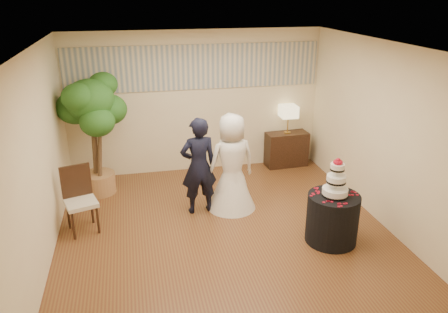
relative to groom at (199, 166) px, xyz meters
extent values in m
cube|color=brown|center=(0.27, -0.65, -0.82)|extent=(5.00, 5.00, 0.00)
cube|color=white|center=(0.27, -0.65, 1.98)|extent=(5.00, 5.00, 0.00)
cube|color=beige|center=(0.27, 1.85, 0.58)|extent=(5.00, 0.06, 2.80)
cube|color=beige|center=(0.27, -3.15, 0.58)|extent=(5.00, 0.06, 2.80)
cube|color=beige|center=(-2.23, -0.65, 0.58)|extent=(0.06, 5.00, 2.80)
cube|color=beige|center=(2.77, -0.65, 0.58)|extent=(0.06, 5.00, 2.80)
cube|color=#ABAB9D|center=(0.27, 1.83, 1.28)|extent=(4.90, 0.02, 0.85)
imported|color=black|center=(0.00, 0.00, 0.00)|extent=(0.63, 0.45, 1.64)
imported|color=white|center=(0.56, 0.02, 0.01)|extent=(0.95, 0.95, 1.66)
cylinder|color=black|center=(1.75, -1.33, -0.45)|extent=(0.97, 0.97, 0.74)
cube|color=black|center=(2.12, 1.62, -0.46)|extent=(0.88, 0.43, 0.72)
camera|label=1|loc=(-1.00, -6.47, 2.71)|focal=35.00mm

